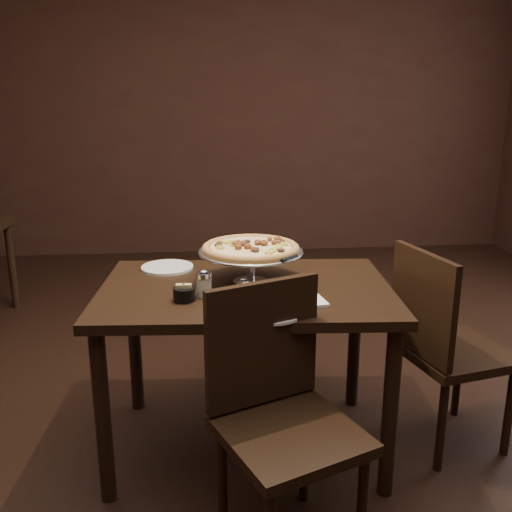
{
  "coord_description": "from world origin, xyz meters",
  "views": [
    {
      "loc": [
        -0.21,
        -2.39,
        1.6
      ],
      "look_at": [
        0.02,
        0.02,
        0.92
      ],
      "focal_mm": 40.0,
      "sensor_mm": 36.0,
      "label": 1
    }
  ],
  "objects": [
    {
      "name": "pepper_flake_shaker",
      "position": [
        -0.05,
        -0.19,
        0.84
      ],
      "size": [
        0.05,
        0.05,
        0.09
      ],
      "color": "maroon",
      "rests_on": "dining_table"
    },
    {
      "name": "parmesan_shaker",
      "position": [
        -0.21,
        -0.14,
        0.85
      ],
      "size": [
        0.07,
        0.07,
        0.12
      ],
      "color": "beige",
      "rests_on": "dining_table"
    },
    {
      "name": "packet_caddy",
      "position": [
        -0.29,
        -0.19,
        0.82
      ],
      "size": [
        0.09,
        0.09,
        0.07
      ],
      "rotation": [
        0.0,
        0.0,
        -0.12
      ],
      "color": "black",
      "rests_on": "dining_table"
    },
    {
      "name": "plate_near",
      "position": [
        0.05,
        -0.38,
        0.8
      ],
      "size": [
        0.22,
        0.22,
        0.01
      ],
      "primitive_type": "cylinder",
      "color": "white",
      "rests_on": "dining_table"
    },
    {
      "name": "chair_far",
      "position": [
        0.09,
        0.6,
        0.46
      ],
      "size": [
        0.52,
        0.52,
        0.84
      ],
      "rotation": [
        0.0,
        0.0,
        2.72
      ],
      "color": "black",
      "rests_on": "ground"
    },
    {
      "name": "chair_side",
      "position": [
        0.86,
        -0.1,
        0.52
      ],
      "size": [
        0.54,
        0.54,
        0.96
      ],
      "rotation": [
        0.0,
        0.0,
        1.8
      ],
      "color": "black",
      "rests_on": "ground"
    },
    {
      "name": "dining_table",
      "position": [
        -0.03,
        -0.03,
        0.69
      ],
      "size": [
        1.32,
        0.93,
        0.79
      ],
      "rotation": [
        0.0,
        0.0,
        -0.06
      ],
      "color": "black",
      "rests_on": "ground"
    },
    {
      "name": "napkin_stack",
      "position": [
        0.21,
        -0.27,
        0.8
      ],
      "size": [
        0.15,
        0.15,
        0.01
      ],
      "primitive_type": "cube",
      "rotation": [
        0.0,
        0.0,
        0.16
      ],
      "color": "white",
      "rests_on": "dining_table"
    },
    {
      "name": "plate_left",
      "position": [
        -0.39,
        0.27,
        0.8
      ],
      "size": [
        0.25,
        0.25,
        0.01
      ],
      "primitive_type": "cylinder",
      "color": "white",
      "rests_on": "dining_table"
    },
    {
      "name": "chair_near",
      "position": [
        0.05,
        -0.6,
        0.53
      ],
      "size": [
        0.59,
        0.59,
        0.97
      ],
      "rotation": [
        0.0,
        0.0,
        0.4
      ],
      "color": "black",
      "rests_on": "ground"
    },
    {
      "name": "room",
      "position": [
        0.06,
        0.03,
        1.4
      ],
      "size": [
        6.04,
        7.04,
        2.84
      ],
      "color": "black",
      "rests_on": "ground"
    },
    {
      "name": "pizza_stand",
      "position": [
        -0.0,
        0.02,
        0.95
      ],
      "size": [
        0.47,
        0.47,
        0.19
      ],
      "color": "silver",
      "rests_on": "dining_table"
    },
    {
      "name": "serving_spatula",
      "position": [
        0.15,
        -0.14,
        0.95
      ],
      "size": [
        0.14,
        0.14,
        0.02
      ],
      "rotation": [
        0.0,
        0.0,
        -0.76
      ],
      "color": "silver",
      "rests_on": "pizza_stand"
    }
  ]
}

